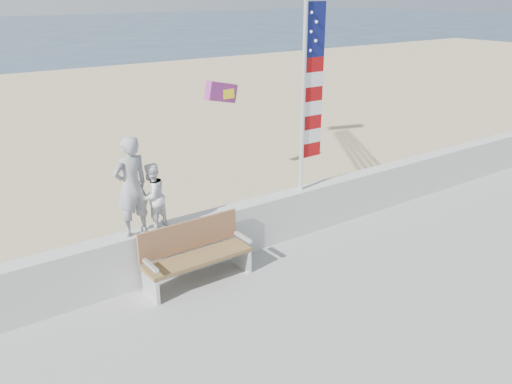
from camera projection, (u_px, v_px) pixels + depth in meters
ground at (313, 307)px, 8.52m from camera, size 220.00×220.00×0.00m
sand at (102, 165)px, 15.34m from camera, size 90.00×40.00×0.08m
seawall at (241, 228)px, 9.82m from camera, size 30.00×0.35×0.90m
adult at (131, 186)px, 8.28m from camera, size 0.63×0.46×1.58m
child at (152, 197)px, 8.54m from camera, size 0.65×0.59×1.09m
bench at (195, 252)px, 8.79m from camera, size 1.80×0.57×1.00m
flag at (309, 89)px, 9.82m from camera, size 0.50×0.08×3.50m
parafoil_kite at (222, 92)px, 12.98m from camera, size 0.89×0.30×0.60m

